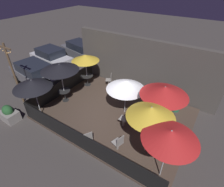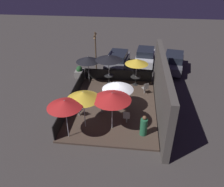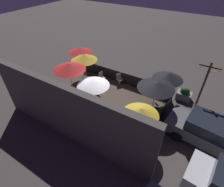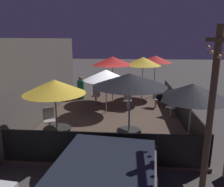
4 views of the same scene
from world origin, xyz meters
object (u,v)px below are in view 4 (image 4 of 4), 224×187
Objects in this scene: patio_umbrella_0 at (54,87)px; patio_chair_0 at (156,98)px; light_post at (210,119)px; patio_umbrella_5 at (113,61)px; patron_0 at (81,89)px; dining_table_1 at (129,135)px; patio_umbrella_1 at (130,80)px; dining_table_0 at (57,133)px; patio_chair_1 at (172,106)px; patio_chair_2 at (128,99)px; patio_chair_4 at (96,95)px; patio_umbrella_4 at (192,91)px; patio_umbrella_6 at (155,59)px; patio_umbrella_3 at (106,75)px; patio_umbrella_2 at (143,61)px; patio_chair_3 at (49,119)px.

patio_umbrella_0 is 2.49× the size of patio_chair_0.
light_post is (-6.96, -0.06, 1.50)m from patio_chair_0.
patio_umbrella_5 is 0.66× the size of light_post.
patron_0 is (6.08, 0.58, -1.46)m from patio_umbrella_0.
patio_umbrella_1 is at bearing 180.00° from dining_table_1.
dining_table_0 is 0.64× the size of patron_0.
patio_chair_0 is 4.37m from patron_0.
dining_table_1 is at bearing 0.00° from patio_chair_0.
light_post reaches higher than dining_table_0.
patio_chair_1 is 0.95× the size of patio_chair_2.
patio_chair_2 is at bearing 67.28° from patio_chair_4.
patio_umbrella_1 is 5.67m from patio_chair_4.
light_post reaches higher than patio_umbrella_4.
patio_chair_0 is at bearing 177.02° from patio_umbrella_6.
patio_umbrella_5 is at bearing -4.19° from patio_umbrella_3.
patio_chair_1 is 5.38m from patron_0.
patio_umbrella_3 is at bearing -64.78° from patio_chair_1.
dining_table_1 is at bearing 83.71° from patio_umbrella_4.
light_post is (-7.34, -3.20, 1.50)m from patio_chair_4.
patio_umbrella_6 is at bearing 1.74° from patio_umbrella_4.
patio_umbrella_5 is at bearing 9.06° from patio_umbrella_1.
patio_umbrella_6 is at bearing -12.59° from dining_table_1.
patio_chair_2 reaches higher than patio_chair_4.
patio_umbrella_5 is 2.74× the size of patio_chair_4.
patio_chair_2 is at bearing -60.53° from patio_umbrella_3.
patio_umbrella_6 reaches higher than patron_0.
patio_umbrella_3 is (-2.08, 1.78, -0.42)m from patio_umbrella_2.
patio_umbrella_1 is at bearing -0.00° from patio_chair_2.
patio_chair_0 is at bearing -127.95° from patio_chair_1.
dining_table_1 is (-5.67, -0.90, -1.69)m from patio_umbrella_5.
dining_table_1 is (0.00, 0.00, -1.71)m from patio_umbrella_1.
patio_umbrella_2 is 2.12m from patio_chair_0.
patio_umbrella_5 reaches higher than patio_umbrella_6.
dining_table_0 is at bearing -20.55° from patio_chair_0.
patio_chair_4 is at bearing -118.46° from patio_chair_2.
light_post is (-6.45, -1.51, 1.46)m from patio_chair_2.
patio_umbrella_1 is at bearing -163.87° from patio_umbrella_3.
patio_umbrella_5 is (5.67, 0.90, -0.02)m from patio_umbrella_1.
patio_chair_2 is at bearing -109.97° from patron_0.
patron_0 reaches higher than patio_chair_1.
patio_umbrella_0 is 0.60× the size of light_post.
patio_umbrella_1 is 5.74m from patio_umbrella_5.
patio_chair_0 is at bearing -37.03° from dining_table_0.
patio_chair_0 and patio_chair_4 have the same top height.
light_post is at bearing -138.93° from patron_0.
patio_umbrella_4 is 3.92m from patio_chair_1.
patio_umbrella_4 is at bearing -130.23° from patron_0.
patio_chair_2 reaches higher than patio_chair_3.
patio_umbrella_1 reaches higher than patio_chair_2.
patio_chair_2 is 1.05× the size of patio_chair_4.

